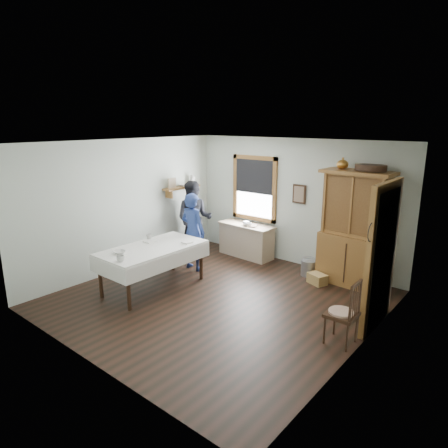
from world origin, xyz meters
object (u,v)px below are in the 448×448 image
at_px(china_hutch, 353,229).
at_px(spindle_chair, 342,311).
at_px(work_counter, 246,240).
at_px(pail, 308,268).
at_px(woman_blue, 193,234).
at_px(figure_dark, 194,221).
at_px(wicker_basket, 317,279).
at_px(dining_table, 153,267).

height_order(china_hutch, spindle_chair, china_hutch).
height_order(work_counter, pail, work_counter).
xyz_separation_m(woman_blue, figure_dark, (-0.60, 0.68, 0.05)).
xyz_separation_m(pail, wicker_basket, (0.34, -0.28, -0.06)).
distance_m(pail, wicker_basket, 0.45).
height_order(spindle_chair, pail, spindle_chair).
distance_m(dining_table, figure_dark, 2.04).
height_order(work_counter, dining_table, dining_table).
xyz_separation_m(dining_table, spindle_chair, (3.50, 0.39, 0.08)).
bearing_deg(china_hutch, figure_dark, -167.45).
height_order(dining_table, pail, dining_table).
distance_m(work_counter, pail, 1.71).
relative_size(china_hutch, pail, 6.80).
xyz_separation_m(spindle_chair, woman_blue, (-3.62, 0.80, 0.28)).
distance_m(pail, woman_blue, 2.46).
xyz_separation_m(wicker_basket, woman_blue, (-2.40, -0.92, 0.65)).
bearing_deg(spindle_chair, pail, 126.68).
bearing_deg(pail, woman_blue, -149.64).
height_order(work_counter, wicker_basket, work_counter).
bearing_deg(pail, figure_dark, -168.74).
bearing_deg(woman_blue, china_hutch, -155.91).
bearing_deg(dining_table, work_counter, 84.32).
xyz_separation_m(dining_table, wicker_basket, (2.28, 2.12, -0.30)).
height_order(china_hutch, pail, china_hutch).
relative_size(dining_table, wicker_basket, 5.83).
bearing_deg(dining_table, spindle_chair, 6.40).
distance_m(dining_table, woman_blue, 1.25).
relative_size(spindle_chair, wicker_basket, 2.79).
xyz_separation_m(spindle_chair, figure_dark, (-4.22, 1.47, 0.32)).
height_order(spindle_chair, figure_dark, figure_dark).
height_order(dining_table, figure_dark, figure_dark).
bearing_deg(china_hutch, spindle_chair, -68.76).
bearing_deg(spindle_chair, work_counter, 145.05).
bearing_deg(dining_table, figure_dark, 111.05).
height_order(dining_table, spindle_chair, spindle_chair).
bearing_deg(pail, spindle_chair, -52.11).
xyz_separation_m(pail, woman_blue, (-2.06, -1.21, 0.59)).
distance_m(work_counter, dining_table, 2.57).
bearing_deg(pail, china_hutch, 8.98).
xyz_separation_m(china_hutch, pail, (-0.81, -0.13, -0.93)).
bearing_deg(figure_dark, work_counter, 3.37).
bearing_deg(woman_blue, work_counter, -105.98).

